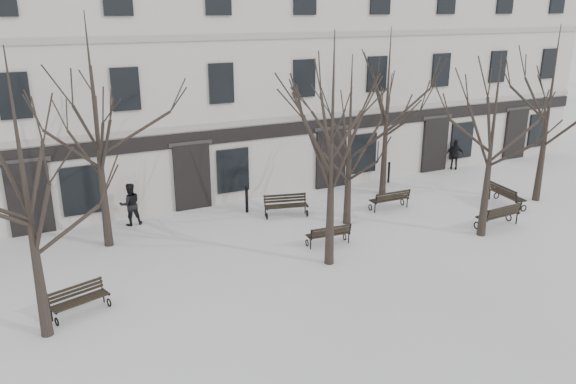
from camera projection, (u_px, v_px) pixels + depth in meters
ground at (360, 262)px, 19.59m from camera, size 100.00×100.00×0.00m
building at (224, 68)px, 28.88m from camera, size 40.40×10.20×11.40m
tree_0 at (22, 165)px, 13.73m from camera, size 5.34×5.34×7.63m
tree_1 at (332, 124)px, 17.97m from camera, size 5.47×5.47×7.82m
tree_2 at (494, 125)px, 20.56m from camera, size 4.90×4.90×7.00m
tree_3 at (551, 94)px, 24.39m from camera, size 5.48×5.48×7.82m
tree_4 at (94, 105)px, 19.34m from camera, size 5.87×5.87×8.38m
tree_5 at (350, 121)px, 21.80m from camera, size 4.77×4.77×6.81m
tree_6 at (388, 93)px, 25.35m from camera, size 5.37×5.37×7.68m
bench_0 at (79, 299)px, 16.17m from camera, size 1.73×1.04×0.83m
bench_1 at (329, 234)px, 20.83m from camera, size 1.69×0.75×0.83m
bench_2 at (499, 215)px, 22.55m from camera, size 1.99×0.80×0.98m
bench_3 at (286, 205)px, 23.78m from camera, size 1.93×1.10×0.92m
bench_4 at (390, 199)px, 24.56m from camera, size 1.81×0.71×0.90m
bench_5 at (506, 194)px, 25.04m from camera, size 0.98×2.00×0.97m
bollard_a at (247, 198)px, 24.16m from camera, size 0.15×0.15×1.19m
bollard_b at (389, 171)px, 28.36m from camera, size 0.14×0.14×1.08m
pedestrian_b at (132, 225)px, 22.97m from camera, size 0.86×0.67×1.77m
pedestrian_c at (454, 169)px, 30.85m from camera, size 0.99×0.95×1.65m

